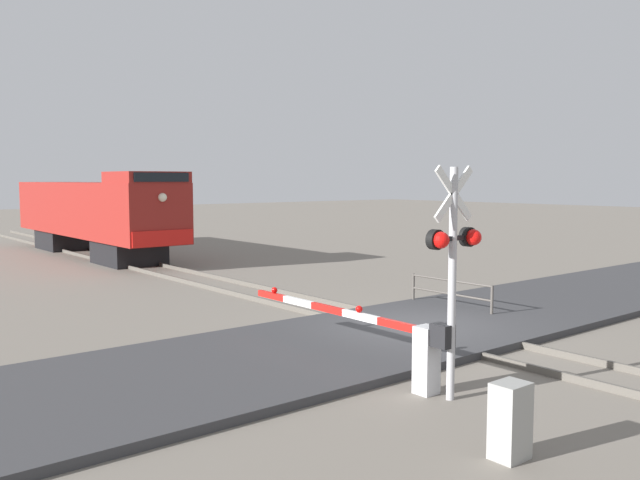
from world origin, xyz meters
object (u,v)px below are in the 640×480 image
Objects in this scene: crossing_signal at (454,256)px; crossing_gate at (397,340)px; guard_railing at (450,290)px; locomotive at (95,212)px; utility_cabinet at (510,421)px.

crossing_gate is at bearing 93.74° from crossing_signal.
crossing_signal is 7.99m from guard_railing.
locomotive is at bearing 82.67° from crossing_signal.
crossing_signal is at bearing 58.38° from utility_cabinet.
utility_cabinet is at bearing -135.59° from guard_railing.
locomotive is 20.55m from guard_railing.
crossing_signal is 3.81× the size of utility_cabinet.
guard_railing is at bearing 32.08° from crossing_gate.
utility_cabinet is 10.12m from guard_railing.
crossing_signal is at bearing -139.95° from guard_railing.
crossing_gate reaches higher than guard_railing.
guard_railing is (7.23, 7.08, 0.10)m from utility_cabinet.
crossing_gate is 5.48× the size of utility_cabinet.
utility_cabinet reaches higher than guard_railing.
crossing_gate is (-3.33, -24.09, -1.35)m from locomotive.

